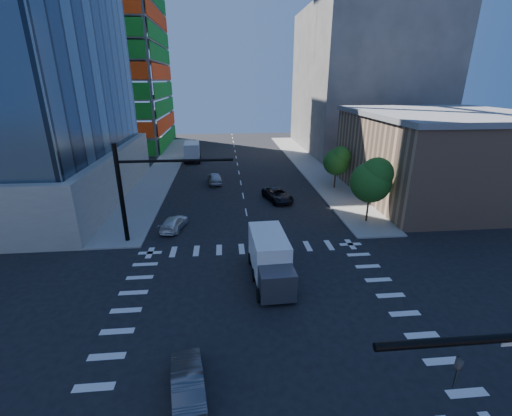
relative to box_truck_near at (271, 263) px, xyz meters
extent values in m
plane|color=black|center=(-0.89, -3.65, -1.47)|extent=(160.00, 160.00, 0.00)
cube|color=silver|center=(-0.89, -3.65, -1.47)|extent=(20.00, 20.00, 0.01)
cube|color=gray|center=(11.61, 36.35, -1.40)|extent=(5.00, 60.00, 0.15)
cube|color=gray|center=(-13.39, 36.35, -1.40)|extent=(5.00, 60.00, 0.15)
cube|color=#177F21|center=(-15.79, 58.35, 23.03)|extent=(0.12, 24.00, 49.00)
cube|color=#F23C0E|center=(-28.39, 45.75, 23.03)|extent=(24.00, 0.12, 49.00)
cube|color=tan|center=(24.11, 18.35, 3.53)|extent=(20.00, 22.00, 10.00)
cube|color=slate|center=(24.11, 18.35, 8.83)|extent=(20.50, 22.50, 0.60)
cube|color=#5E5954|center=(26.11, 51.35, 12.53)|extent=(24.00, 30.00, 28.00)
imported|color=black|center=(3.11, -15.15, 4.98)|extent=(0.16, 0.20, 1.00)
cylinder|color=black|center=(-12.39, 7.85, 3.18)|extent=(0.40, 0.40, 9.00)
cylinder|color=black|center=(-7.39, 7.85, 6.08)|extent=(10.00, 0.24, 0.24)
imported|color=black|center=(-6.39, 7.85, 4.98)|extent=(0.16, 0.20, 1.00)
cylinder|color=#382316|center=(11.61, 10.35, -0.19)|extent=(0.20, 0.20, 2.27)
sphere|color=#175015|center=(11.61, 10.35, 2.90)|extent=(4.16, 4.16, 4.16)
sphere|color=#347426|center=(12.01, 10.05, 3.88)|extent=(3.25, 3.25, 3.25)
cylinder|color=#382316|center=(11.91, 22.35, -0.36)|extent=(0.20, 0.20, 1.92)
sphere|color=#175015|center=(11.91, 22.35, 2.25)|extent=(3.52, 3.52, 3.52)
sphere|color=#347426|center=(12.31, 22.05, 3.08)|extent=(2.75, 2.75, 2.75)
imported|color=black|center=(3.28, 18.06, -0.73)|extent=(3.85, 5.86, 1.50)
imported|color=white|center=(-8.42, 10.40, -0.83)|extent=(2.75, 4.72, 1.29)
imported|color=#B1B2BA|center=(-4.66, 26.45, -0.68)|extent=(2.40, 4.86, 1.59)
imported|color=#4B4B50|center=(-5.24, -9.36, -0.77)|extent=(2.14, 4.44, 1.40)
cube|color=white|center=(0.00, 0.00, 0.50)|extent=(2.70, 5.30, 2.71)
cube|color=#3D3D44|center=(0.00, 0.00, -0.17)|extent=(2.47, 1.97, 1.98)
cube|color=silver|center=(-9.09, 42.15, 0.60)|extent=(2.89, 5.59, 2.84)
cube|color=#3D3D44|center=(-9.09, 42.15, -0.11)|extent=(2.61, 2.09, 2.08)
camera|label=1|loc=(-3.14, -21.92, 12.63)|focal=24.00mm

